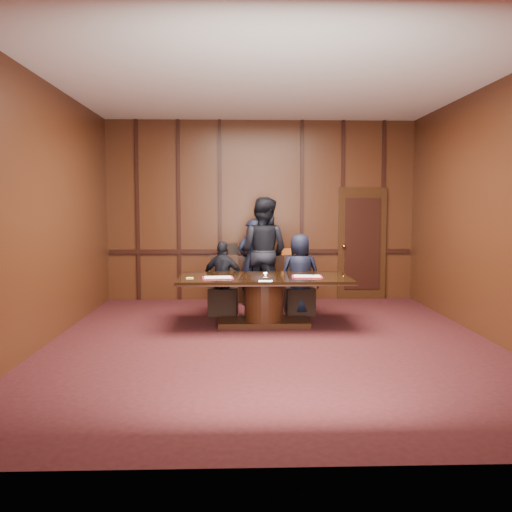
{
  "coord_description": "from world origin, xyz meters",
  "views": [
    {
      "loc": [
        -0.44,
        -7.14,
        1.83
      ],
      "look_at": [
        -0.16,
        1.37,
        1.05
      ],
      "focal_mm": 38.0,
      "sensor_mm": 36.0,
      "label": 1
    }
  ],
  "objects": [
    {
      "name": "sideboard",
      "position": [
        0.0,
        3.26,
        0.49
      ],
      "size": [
        1.6,
        0.45,
        1.54
      ],
      "color": "black",
      "rests_on": "ground"
    },
    {
      "name": "chair_right",
      "position": [
        0.6,
        1.98,
        0.29
      ],
      "size": [
        0.5,
        0.5,
        0.99
      ],
      "rotation": [
        0.0,
        0.0,
        0.05
      ],
      "color": "black",
      "rests_on": "ground"
    },
    {
      "name": "conference_table",
      "position": [
        -0.05,
        1.1,
        0.51
      ],
      "size": [
        2.62,
        1.32,
        0.76
      ],
      "color": "black",
      "rests_on": "ground"
    },
    {
      "name": "witness_right",
      "position": [
        0.01,
        2.78,
        1.0
      ],
      "size": [
        1.2,
        1.1,
        2.0
      ],
      "primitive_type": "imported",
      "rotation": [
        0.0,
        0.0,
        2.71
      ],
      "color": "black",
      "rests_on": "ground"
    },
    {
      "name": "chair_left",
      "position": [
        -0.7,
        1.98,
        0.29
      ],
      "size": [
        0.51,
        0.51,
        0.99
      ],
      "rotation": [
        0.0,
        0.0,
        -0.07
      ],
      "color": "black",
      "rests_on": "ground"
    },
    {
      "name": "signatory_right",
      "position": [
        0.6,
        1.9,
        0.69
      ],
      "size": [
        0.68,
        0.44,
        1.38
      ],
      "primitive_type": "imported",
      "rotation": [
        0.0,
        0.0,
        3.15
      ],
      "color": "black",
      "rests_on": "ground"
    },
    {
      "name": "room",
      "position": [
        0.07,
        0.14,
        1.72
      ],
      "size": [
        7.0,
        7.04,
        3.5
      ],
      "color": "black",
      "rests_on": "ground"
    },
    {
      "name": "signatory_left",
      "position": [
        -0.7,
        1.9,
        0.63
      ],
      "size": [
        0.79,
        0.47,
        1.25
      ],
      "primitive_type": "imported",
      "rotation": [
        0.0,
        0.0,
        2.9
      ],
      "color": "black",
      "rests_on": "ground"
    },
    {
      "name": "folder_right",
      "position": [
        0.6,
        1.0,
        0.77
      ],
      "size": [
        0.48,
        0.36,
        0.02
      ],
      "rotation": [
        0.0,
        0.0,
        -0.08
      ],
      "color": "#B3102D",
      "rests_on": "conference_table"
    },
    {
      "name": "folder_left",
      "position": [
        -0.75,
        0.9,
        0.77
      ],
      "size": [
        0.49,
        0.37,
        0.02
      ],
      "rotation": [
        0.0,
        0.0,
        0.09
      ],
      "color": "#B3102D",
      "rests_on": "conference_table"
    },
    {
      "name": "witness_left",
      "position": [
        -0.18,
        2.84,
        0.81
      ],
      "size": [
        0.68,
        0.57,
        1.61
      ],
      "primitive_type": "imported",
      "rotation": [
        0.0,
        0.0,
        3.5
      ],
      "color": "black",
      "rests_on": "ground"
    },
    {
      "name": "inkstand",
      "position": [
        -0.05,
        0.65,
        0.81
      ],
      "size": [
        0.2,
        0.14,
        0.12
      ],
      "color": "white",
      "rests_on": "conference_table"
    },
    {
      "name": "notepad",
      "position": [
        -1.17,
        0.89,
        0.77
      ],
      "size": [
        0.1,
        0.08,
        0.01
      ],
      "primitive_type": "cube",
      "rotation": [
        0.0,
        0.0,
        -0.06
      ],
      "color": "#FBD27B",
      "rests_on": "conference_table"
    }
  ]
}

